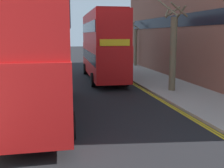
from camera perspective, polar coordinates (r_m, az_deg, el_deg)
sidewalk_right at (r=18.47m, az=14.99°, el=-1.89°), size 4.00×80.00×0.14m
kerb_line_outer at (r=15.83m, az=11.53°, el=-3.99°), size 0.10×56.00×0.01m
kerb_line_inner at (r=15.77m, az=11.00°, el=-4.02°), size 0.10×56.00×0.01m
double_decker_bus_away at (r=13.29m, az=-14.89°, el=6.42°), size 2.99×10.86×5.64m
double_decker_bus_oncoming at (r=23.65m, az=-1.90°, el=8.26°), size 3.09×10.89×5.64m
pedestrian_far at (r=28.36m, az=1.55°, el=4.44°), size 0.34×0.22×1.62m
street_tree_near at (r=33.29m, az=4.89°, el=7.98°), size 1.69×1.67×5.20m
street_tree_far at (r=18.65m, az=12.45°, el=6.80°), size 1.74×1.79×5.87m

